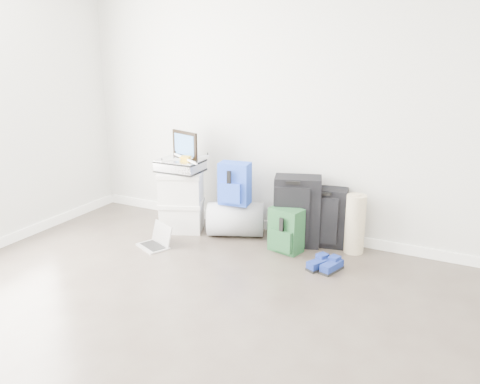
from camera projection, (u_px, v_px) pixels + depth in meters
The scene contains 14 objects.
ground at pixel (125, 352), 3.36m from camera, with size 5.00×5.00×0.00m, color #392E29.
room_envelope at pixel (107, 87), 2.87m from camera, with size 4.52×5.02×2.71m.
boxes_stack at pixel (182, 201), 5.42m from camera, with size 0.56×0.51×0.65m.
briefcase at pixel (180, 166), 5.31m from camera, with size 0.45×0.33×0.13m, color #B2B2B7.
painting at pixel (185, 145), 5.34m from camera, with size 0.37×0.14×0.28m.
drone at pixel (185, 159), 5.23m from camera, with size 0.46×0.46×0.05m.
duffel_bag at pixel (236, 219), 5.30m from camera, with size 0.36×0.36×0.58m, color gray.
blue_backpack at pixel (234, 184), 5.16m from camera, with size 0.33×0.26×0.43m.
large_suitcase at pixel (297, 211), 5.02m from camera, with size 0.51×0.41×0.70m.
green_backpack at pixel (286, 231), 4.89m from camera, with size 0.35×0.29×0.44m.
carry_on at pixel (327, 217), 5.02m from camera, with size 0.41×0.31×0.59m.
shoes at pixel (326, 266), 4.54m from camera, with size 0.30×0.27×0.09m.
rolled_rug at pixel (355, 224), 4.85m from camera, with size 0.19×0.19×0.58m, color tan.
laptop at pixel (157, 241), 5.06m from camera, with size 0.38×0.34×0.22m.
Camera 1 is at (2.00, -2.25, 1.98)m, focal length 38.00 mm.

